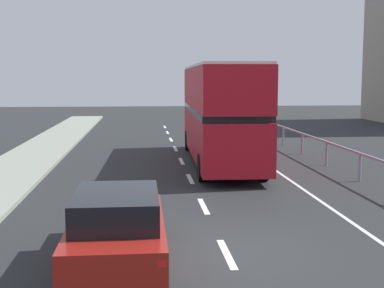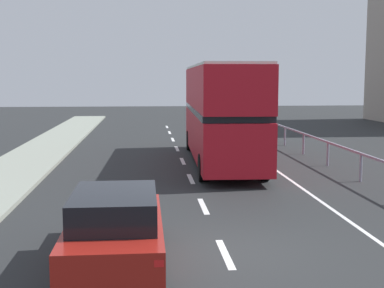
{
  "view_description": "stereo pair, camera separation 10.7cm",
  "coord_description": "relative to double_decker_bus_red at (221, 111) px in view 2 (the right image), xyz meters",
  "views": [
    {
      "loc": [
        -1.76,
        -11.08,
        3.69
      ],
      "look_at": [
        -0.26,
        4.76,
        1.73
      ],
      "focal_mm": 50.22,
      "sensor_mm": 36.0,
      "label": 1
    },
    {
      "loc": [
        -1.66,
        -11.09,
        3.69
      ],
      "look_at": [
        -0.26,
        4.76,
        1.73
      ],
      "focal_mm": 50.22,
      "sensor_mm": 36.0,
      "label": 2
    }
  ],
  "objects": [
    {
      "name": "ground_plane",
      "position": [
        -1.62,
        -11.91,
        -2.32
      ],
      "size": [
        74.01,
        120.0,
        0.1
      ],
      "primitive_type": "cube",
      "color": "#262829"
    },
    {
      "name": "lane_paint_markings",
      "position": [
        0.6,
        -3.18,
        -2.27
      ],
      "size": [
        3.74,
        46.0,
        0.01
      ],
      "color": "silver",
      "rests_on": "ground"
    },
    {
      "name": "bridge_side_railing",
      "position": [
        4.41,
        -2.91,
        -1.42
      ],
      "size": [
        0.1,
        42.0,
        1.05
      ],
      "color": "gray",
      "rests_on": "ground"
    },
    {
      "name": "double_decker_bus_red",
      "position": [
        0.0,
        0.0,
        0.0
      ],
      "size": [
        2.8,
        11.51,
        4.24
      ],
      "rotation": [
        0.0,
        0.0,
        -0.03
      ],
      "color": "#AB121D",
      "rests_on": "ground"
    },
    {
      "name": "hatchback_car_near",
      "position": [
        -3.89,
        -12.46,
        -1.57
      ],
      "size": [
        1.9,
        4.44,
        1.47
      ],
      "rotation": [
        0.0,
        0.0,
        -0.0
      ],
      "color": "maroon",
      "rests_on": "ground"
    }
  ]
}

